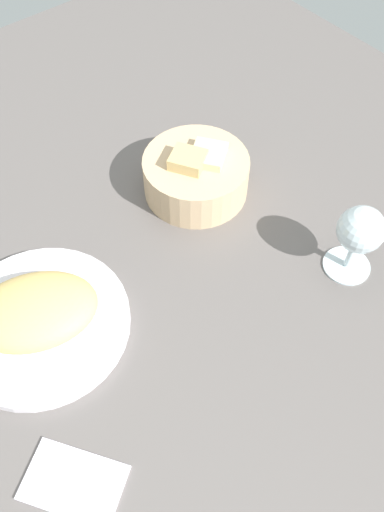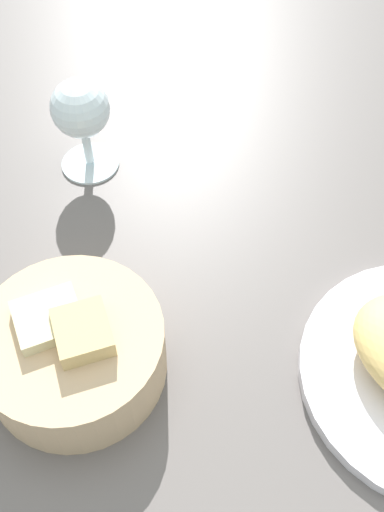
# 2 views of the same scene
# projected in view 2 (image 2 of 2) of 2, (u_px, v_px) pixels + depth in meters

# --- Properties ---
(ground_plane) EXTENTS (1.40, 1.40, 0.02)m
(ground_plane) POSITION_uv_depth(u_px,v_px,m) (273.00, 333.00, 0.59)
(ground_plane) COLOR #5D5755
(bread_basket) EXTENTS (0.16, 0.16, 0.08)m
(bread_basket) POSITION_uv_depth(u_px,v_px,m) (73.00, 349.00, 0.53)
(bread_basket) COLOR tan
(bread_basket) RESTS_ON ground_plane
(wine_glass_near) EXTENTS (0.07, 0.07, 0.12)m
(wine_glass_near) POSITION_uv_depth(u_px,v_px,m) (81.00, 114.00, 0.65)
(wine_glass_near) COLOR silver
(wine_glass_near) RESTS_ON ground_plane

